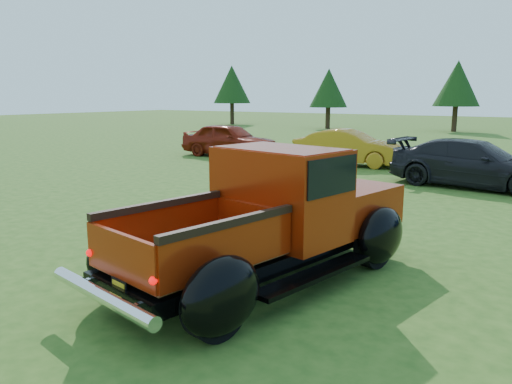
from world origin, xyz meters
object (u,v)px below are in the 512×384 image
at_px(tree_far_west, 232,85).
at_px(show_car_grey, 474,164).
at_px(pickup_truck, 280,215).
at_px(show_car_red, 229,140).
at_px(show_car_yellow, 348,147).
at_px(tree_mid_left, 457,84).
at_px(tree_west, 329,88).

height_order(tree_far_west, show_car_grey, tree_far_west).
distance_m(tree_far_west, pickup_truck, 38.90).
height_order(tree_far_west, show_car_red, tree_far_west).
xyz_separation_m(show_car_red, show_car_yellow, (5.36, 0.20, -0.04)).
bearing_deg(show_car_yellow, pickup_truck, -168.55).
bearing_deg(pickup_truck, show_car_red, 140.07).
distance_m(tree_far_west, show_car_red, 24.61).
bearing_deg(pickup_truck, tree_far_west, 137.83).
height_order(tree_mid_left, show_car_red, tree_mid_left).
bearing_deg(tree_west, show_car_red, -76.90).
distance_m(tree_far_west, show_car_yellow, 27.94).
xyz_separation_m(tree_west, show_car_yellow, (9.73, -18.58, -2.45)).
relative_size(pickup_truck, show_car_red, 1.26).
xyz_separation_m(pickup_truck, show_car_red, (-9.16, 11.09, -0.17)).
distance_m(tree_far_west, tree_mid_left, 19.03).
height_order(tree_far_west, tree_west, tree_far_west).
xyz_separation_m(tree_west, show_car_red, (4.37, -18.78, -2.40)).
bearing_deg(show_car_red, show_car_yellow, -92.42).
distance_m(tree_mid_left, show_car_red, 21.46).
height_order(tree_west, pickup_truck, tree_west).
bearing_deg(tree_west, tree_far_west, 174.29).
bearing_deg(show_car_red, tree_mid_left, -17.14).
xyz_separation_m(tree_far_west, tree_mid_left, (19.00, 1.00, -0.14)).
relative_size(tree_west, tree_mid_left, 0.92).
relative_size(tree_west, show_car_red, 1.11).
relative_size(tree_mid_left, show_car_yellow, 1.25).
distance_m(show_car_red, show_car_yellow, 5.36).
bearing_deg(show_car_grey, show_car_red, 84.14).
height_order(tree_mid_left, pickup_truck, tree_mid_left).
xyz_separation_m(tree_far_west, show_car_yellow, (19.73, -19.58, -2.86)).
height_order(tree_mid_left, show_car_yellow, tree_mid_left).
bearing_deg(show_car_yellow, tree_mid_left, -5.14).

